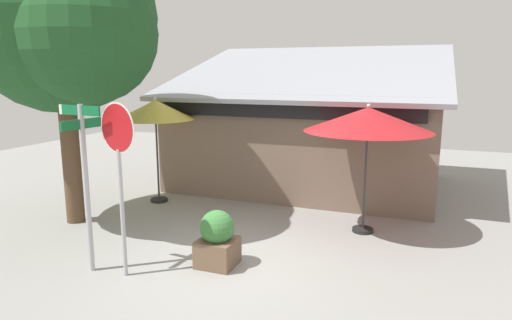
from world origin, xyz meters
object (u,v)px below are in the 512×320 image
(patio_umbrella_crimson_center, at_px, (368,120))
(patio_umbrella_mustard_left, at_px, (155,111))
(sidewalk_planter, at_px, (217,239))
(shade_tree, at_px, (66,21))
(street_sign_post, at_px, (85,171))
(stop_sign, at_px, (119,156))

(patio_umbrella_crimson_center, bearing_deg, patio_umbrella_mustard_left, 175.85)
(patio_umbrella_mustard_left, bearing_deg, sidewalk_planter, -43.54)
(patio_umbrella_crimson_center, distance_m, shade_tree, 6.50)
(street_sign_post, xyz_separation_m, patio_umbrella_crimson_center, (4.07, 3.59, 0.65))
(shade_tree, bearing_deg, stop_sign, -34.97)
(street_sign_post, distance_m, patio_umbrella_mustard_left, 4.22)
(stop_sign, distance_m, shade_tree, 3.87)
(stop_sign, xyz_separation_m, shade_tree, (-2.53, 1.77, 2.33))
(street_sign_post, bearing_deg, patio_umbrella_crimson_center, 41.42)
(street_sign_post, bearing_deg, patio_umbrella_mustard_left, 107.39)
(stop_sign, distance_m, patio_umbrella_mustard_left, 4.39)
(patio_umbrella_mustard_left, height_order, patio_umbrella_crimson_center, patio_umbrella_mustard_left)
(patio_umbrella_mustard_left, xyz_separation_m, shade_tree, (-0.62, -2.16, 1.98))
(patio_umbrella_crimson_center, distance_m, sidewalk_planter, 3.89)
(stop_sign, bearing_deg, sidewalk_planter, 36.30)
(patio_umbrella_crimson_center, relative_size, sidewalk_planter, 2.72)
(patio_umbrella_crimson_center, relative_size, shade_tree, 0.42)
(shade_tree, bearing_deg, sidewalk_planter, -12.60)
(patio_umbrella_mustard_left, height_order, shade_tree, shade_tree)
(stop_sign, xyz_separation_m, patio_umbrella_crimson_center, (3.41, 3.55, 0.36))
(street_sign_post, height_order, patio_umbrella_mustard_left, street_sign_post)
(shade_tree, relative_size, sidewalk_planter, 6.50)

